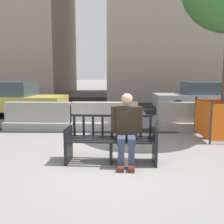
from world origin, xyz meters
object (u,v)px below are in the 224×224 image
at_px(street_bench, 111,142).
at_px(jersey_barrier_left, 38,118).
at_px(jersey_barrier_centre, 105,118).
at_px(jersey_barrier_right, 190,119).
at_px(car_sedan_mid, 203,97).
at_px(seated_person, 127,127).
at_px(car_taxi_near, 7,99).

xyz_separation_m(street_bench, jersey_barrier_left, (-2.28, 2.93, -0.06)).
height_order(street_bench, jersey_barrier_centre, street_bench).
bearing_deg(jersey_barrier_right, car_sedan_mid, 65.32).
height_order(jersey_barrier_left, jersey_barrier_right, same).
bearing_deg(jersey_barrier_left, seated_person, -49.51).
xyz_separation_m(jersey_barrier_left, car_taxi_near, (-2.08, 2.59, 0.36)).
relative_size(car_taxi_near, car_sedan_mid, 1.11).
xyz_separation_m(jersey_barrier_left, car_sedan_mid, (6.32, 3.65, 0.34)).
bearing_deg(jersey_barrier_centre, street_bench, -85.35).
height_order(jersey_barrier_centre, jersey_barrier_left, same).
xyz_separation_m(street_bench, car_sedan_mid, (4.04, 6.59, 0.28)).
bearing_deg(seated_person, jersey_barrier_right, 55.31).
bearing_deg(car_taxi_near, car_sedan_mid, 7.18).
distance_m(jersey_barrier_left, jersey_barrier_right, 4.64).
relative_size(seated_person, jersey_barrier_right, 0.65).
bearing_deg(street_bench, car_taxi_near, 128.26).
distance_m(jersey_barrier_centre, jersey_barrier_right, 2.60).
bearing_deg(jersey_barrier_left, street_bench, -52.14).
height_order(street_bench, seated_person, seated_person).
relative_size(street_bench, jersey_barrier_left, 0.85).
xyz_separation_m(jersey_barrier_centre, jersey_barrier_left, (-2.04, -0.01, 0.00)).
relative_size(jersey_barrier_left, jersey_barrier_right, 1.01).
relative_size(seated_person, jersey_barrier_left, 0.65).
bearing_deg(car_sedan_mid, jersey_barrier_right, -114.68).
bearing_deg(car_sedan_mid, jersey_barrier_centre, -139.59).
bearing_deg(street_bench, jersey_barrier_centre, 94.65).
distance_m(street_bench, jersey_barrier_centre, 2.95).
xyz_separation_m(jersey_barrier_right, car_sedan_mid, (1.68, 3.66, 0.34)).
xyz_separation_m(seated_person, jersey_barrier_right, (2.07, 3.00, -0.35)).
bearing_deg(car_taxi_near, jersey_barrier_left, -51.30).
bearing_deg(seated_person, car_taxi_near, 129.67).
height_order(jersey_barrier_centre, car_taxi_near, car_taxi_near).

